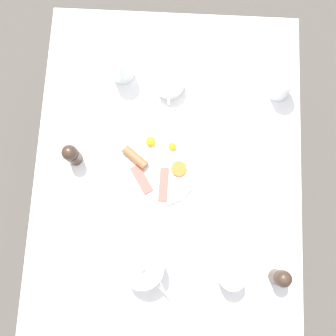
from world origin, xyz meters
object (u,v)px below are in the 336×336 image
water_glass_tall (230,276)px  fork_by_plate (252,59)px  wine_glass_spare (121,65)px  napkin_folded (73,216)px  salt_grinder (281,278)px  pepper_grinder (72,155)px  teacup_with_saucer_left (170,84)px  breakfast_plate (156,162)px  knife_by_plate (246,183)px  fork_spare (79,101)px  spoon_for_tea (98,40)px  water_glass_short (282,85)px  teapot_near (143,267)px

water_glass_tall → fork_by_plate: (0.07, 0.69, -0.05)m
wine_glass_spare → napkin_folded: wine_glass_spare is taller
salt_grinder → pepper_grinder: bearing=152.3°
teacup_with_saucer_left → napkin_folded: size_ratio=1.07×
breakfast_plate → water_glass_tall: 0.40m
napkin_folded → knife_by_plate: napkin_folded is taller
teacup_with_saucer_left → knife_by_plate: bearing=-50.1°
teacup_with_saucer_left → fork_spare: teacup_with_saucer_left is taller
water_glass_tall → pepper_grinder: 0.58m
teacup_with_saucer_left → salt_grinder: salt_grinder is taller
water_glass_tall → pepper_grinder: bearing=145.6°
wine_glass_spare → spoon_for_tea: 0.16m
water_glass_short → fork_spare: bearing=-174.1°
pepper_grinder → fork_by_plate: size_ratio=0.65×
knife_by_plate → fork_spare: 0.59m
wine_glass_spare → salt_grinder: (0.49, -0.61, -0.01)m
breakfast_plate → salt_grinder: bearing=-41.2°
teacup_with_saucer_left → water_glass_tall: 0.61m
knife_by_plate → spoon_for_tea: (-0.49, 0.46, 0.00)m
pepper_grinder → knife_by_plate: pepper_grinder is taller
pepper_grinder → fork_spare: size_ratio=0.63×
breakfast_plate → teapot_near: size_ratio=1.63×
teacup_with_saucer_left → wine_glass_spare: size_ratio=1.21×
breakfast_plate → salt_grinder: (0.37, -0.32, 0.04)m
water_glass_short → pepper_grinder: 0.68m
breakfast_plate → salt_grinder: salt_grinder is taller
pepper_grinder → spoon_for_tea: size_ratio=0.72×
breakfast_plate → spoon_for_tea: (-0.21, 0.41, -0.01)m
water_glass_tall → water_glass_short: bearing=75.5°
breakfast_plate → wine_glass_spare: 0.32m
wine_glass_spare → spoon_for_tea: wine_glass_spare is taller
teapot_near → salt_grinder: 0.39m
teacup_with_saucer_left → fork_by_plate: size_ratio=0.98×
salt_grinder → knife_by_plate: bearing=108.3°
fork_by_plate → fork_spare: same height
wine_glass_spare → salt_grinder: size_ratio=1.25×
wine_glass_spare → pepper_grinder: size_ratio=1.25×
fork_by_plate → napkin_folded: bearing=-134.8°
knife_by_plate → spoon_for_tea: 0.67m
breakfast_plate → spoon_for_tea: bearing=117.8°
knife_by_plate → fork_spare: (-0.54, 0.24, 0.00)m
fork_spare → pepper_grinder: bearing=-87.7°
breakfast_plate → napkin_folded: 0.30m
pepper_grinder → fork_by_plate: (0.55, 0.36, -0.05)m
teacup_with_saucer_left → salt_grinder: (0.34, -0.57, 0.02)m
breakfast_plate → water_glass_short: bearing=34.0°
water_glass_short → napkin_folded: size_ratio=0.73×
fork_by_plate → knife_by_plate: bearing=-92.3°
breakfast_plate → water_glass_tall: water_glass_tall is taller
breakfast_plate → fork_spare: (-0.26, 0.19, -0.01)m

